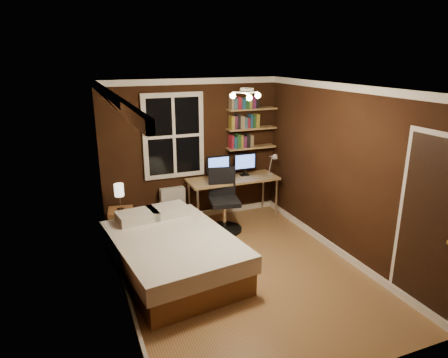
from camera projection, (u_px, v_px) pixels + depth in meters
name	position (u px, v px, depth m)	size (l,w,h in m)	color
floor	(241.00, 271.00, 5.55)	(4.20, 4.20, 0.00)	brown
wall_back	(193.00, 151.00, 7.04)	(3.20, 0.04, 2.50)	black
wall_left	(116.00, 202.00, 4.61)	(0.04, 4.20, 2.50)	black
wall_right	(343.00, 173.00, 5.74)	(0.04, 4.20, 2.50)	black
ceiling	(243.00, 87.00, 4.80)	(3.20, 4.20, 0.02)	white
window	(174.00, 136.00, 6.79)	(1.06, 0.06, 1.46)	white
door	(429.00, 229.00, 4.43)	(0.03, 0.82, 2.05)	black
ceiling_fixture	(247.00, 96.00, 4.74)	(0.44, 0.44, 0.18)	beige
bookshelf_lower	(251.00, 147.00, 7.31)	(0.92, 0.22, 0.03)	#A3804F
books_row_lower	(251.00, 140.00, 7.28)	(0.42, 0.16, 0.23)	maroon
bookshelf_middle	(252.00, 128.00, 7.21)	(0.92, 0.22, 0.03)	#A3804F
books_row_middle	(252.00, 121.00, 7.17)	(0.54, 0.16, 0.23)	navy
bookshelf_upper	(252.00, 109.00, 7.11)	(0.92, 0.22, 0.03)	#A3804F
books_row_upper	(252.00, 102.00, 7.07)	(0.48, 0.16, 0.23)	#235223
bed	(173.00, 254.00, 5.41)	(1.72, 2.21, 0.69)	brown
nightstand	(122.00, 224.00, 6.49)	(0.39, 0.39, 0.49)	brown
bedside_lamp	(120.00, 197.00, 6.36)	(0.15, 0.15, 0.43)	#ECE4C8
radiator	(173.00, 206.00, 7.06)	(0.43, 0.15, 0.65)	beige
desk	(233.00, 181.00, 7.14)	(1.62, 0.61, 0.77)	#A3804F
monitor_left	(218.00, 167.00, 7.04)	(0.42, 0.12, 0.41)	black
monitor_right	(245.00, 164.00, 7.22)	(0.42, 0.12, 0.41)	black
desk_lamp	(273.00, 164.00, 7.21)	(0.14, 0.32, 0.44)	silver
office_chair	(224.00, 207.00, 6.75)	(0.59, 0.59, 1.06)	black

